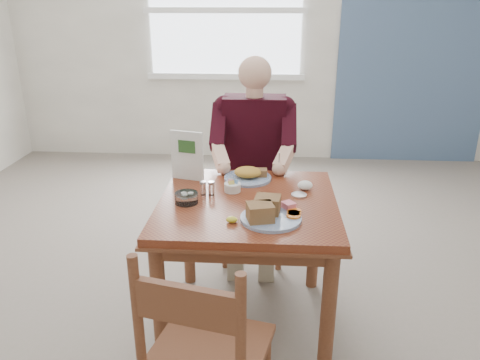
# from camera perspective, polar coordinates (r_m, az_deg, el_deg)

# --- Properties ---
(floor) EXTENTS (6.00, 6.00, 0.00)m
(floor) POSITION_cam_1_polar(r_m,az_deg,el_deg) (2.77, 0.86, -16.85)
(floor) COLOR #70695B
(floor) RESTS_ON ground
(wall_back) EXTENTS (5.50, 0.00, 5.50)m
(wall_back) POSITION_cam_1_polar(r_m,az_deg,el_deg) (5.19, 2.84, 17.76)
(wall_back) COLOR white
(wall_back) RESTS_ON ground
(accent_panel) EXTENTS (1.60, 0.02, 2.80)m
(accent_panel) POSITION_cam_1_polar(r_m,az_deg,el_deg) (5.38, 20.91, 16.60)
(accent_panel) COLOR #465F82
(accent_panel) RESTS_ON ground
(lemon_wedge) EXTENTS (0.06, 0.05, 0.03)m
(lemon_wedge) POSITION_cam_1_polar(r_m,az_deg,el_deg) (2.14, -0.99, -4.85)
(lemon_wedge) COLOR yellow
(lemon_wedge) RESTS_ON table
(napkin) EXTENTS (0.08, 0.07, 0.05)m
(napkin) POSITION_cam_1_polar(r_m,az_deg,el_deg) (2.53, 7.94, -0.65)
(napkin) COLOR white
(napkin) RESTS_ON table
(metal_dish) EXTENTS (0.09, 0.09, 0.01)m
(metal_dish) POSITION_cam_1_polar(r_m,az_deg,el_deg) (2.45, 7.19, -1.83)
(metal_dish) COLOR silver
(metal_dish) RESTS_ON table
(window) EXTENTS (1.72, 0.04, 1.42)m
(window) POSITION_cam_1_polar(r_m,az_deg,el_deg) (5.17, -1.84, 19.98)
(window) COLOR white
(window) RESTS_ON wall_back
(table) EXTENTS (0.92, 0.92, 0.75)m
(table) POSITION_cam_1_polar(r_m,az_deg,el_deg) (2.43, 0.95, -4.89)
(table) COLOR brown
(table) RESTS_ON ground
(chair_far) EXTENTS (0.42, 0.42, 0.95)m
(chair_far) POSITION_cam_1_polar(r_m,az_deg,el_deg) (3.22, 1.68, -1.23)
(chair_far) COLOR brown
(chair_far) RESTS_ON ground
(chair_near) EXTENTS (0.50, 0.50, 0.95)m
(chair_near) POSITION_cam_1_polar(r_m,az_deg,el_deg) (1.84, -4.36, -20.74)
(chair_near) COLOR brown
(chair_near) RESTS_ON ground
(diner) EXTENTS (0.53, 0.56, 1.39)m
(diner) POSITION_cam_1_polar(r_m,az_deg,el_deg) (3.02, 1.68, 3.95)
(diner) COLOR gray
(diner) RESTS_ON chair_far
(near_plate) EXTENTS (0.31, 0.31, 0.09)m
(near_plate) POSITION_cam_1_polar(r_m,az_deg,el_deg) (2.17, 3.48, -3.94)
(near_plate) COLOR white
(near_plate) RESTS_ON table
(far_plate) EXTENTS (0.28, 0.28, 0.07)m
(far_plate) POSITION_cam_1_polar(r_m,az_deg,el_deg) (2.65, 1.07, 0.65)
(far_plate) COLOR white
(far_plate) RESTS_ON table
(caddy) EXTENTS (0.11, 0.11, 0.07)m
(caddy) POSITION_cam_1_polar(r_m,az_deg,el_deg) (2.48, -0.93, -0.88)
(caddy) COLOR white
(caddy) RESTS_ON table
(shakers) EXTENTS (0.08, 0.03, 0.07)m
(shakers) POSITION_cam_1_polar(r_m,az_deg,el_deg) (2.44, -4.02, -0.99)
(shakers) COLOR white
(shakers) RESTS_ON table
(creamer) EXTENTS (0.15, 0.15, 0.05)m
(creamer) POSITION_cam_1_polar(r_m,az_deg,el_deg) (2.36, -6.54, -2.16)
(creamer) COLOR white
(creamer) RESTS_ON table
(menu) EXTENTS (0.19, 0.06, 0.28)m
(menu) POSITION_cam_1_polar(r_m,az_deg,el_deg) (2.63, -6.45, 3.00)
(menu) COLOR white
(menu) RESTS_ON table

